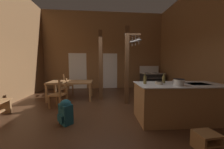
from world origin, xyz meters
TOP-DOWN VIEW (x-y plane):
  - ground_plane at (0.00, 0.00)m, footprint 7.62×7.92m
  - wall_back at (0.00, 3.63)m, footprint 7.62×0.14m
  - wall_right at (3.48, 0.00)m, footprint 0.14×7.92m
  - glazed_door_back_left at (-1.53, 3.56)m, footprint 1.00×0.01m
  - glazed_panel_back_right at (0.34, 3.56)m, footprint 0.84×0.01m
  - kitchen_island at (1.82, -0.60)m, footprint 2.19×1.03m
  - stove_range at (2.61, 2.88)m, footprint 1.17×0.86m
  - support_post_with_pot_rack at (0.78, 0.79)m, footprint 0.58×0.22m
  - support_post_center at (-0.19, 1.36)m, footprint 0.14×0.14m
  - step_stool at (1.60, -1.65)m, footprint 0.38×0.30m
  - dining_table at (-1.39, 1.46)m, footprint 1.71×0.91m
  - ladderback_chair_near_window at (-1.54, 0.56)m, footprint 0.54×0.54m
  - ladderback_chair_by_post at (-1.79, 2.31)m, footprint 0.54×0.54m
  - backpack at (-1.02, -0.55)m, footprint 0.39×0.38m
  - stockpot_on_counter at (1.63, -0.82)m, footprint 0.30×0.23m
  - mixing_bowl_on_counter at (1.28, -0.59)m, footprint 0.19×0.19m
  - bottle_tall_on_counter at (0.95, -0.50)m, footprint 0.08×0.08m
  - bottle_short_on_counter at (1.48, -0.43)m, footprint 0.08×0.08m

SIDE VIEW (x-z plane):
  - ground_plane at x=0.00m, z-range -0.10..0.00m
  - step_stool at x=1.60m, z-range 0.03..0.33m
  - backpack at x=-1.02m, z-range 0.02..0.61m
  - ladderback_chair_near_window at x=-1.54m, z-range -0.02..0.93m
  - ladderback_chair_by_post at x=-1.79m, z-range -0.02..0.93m
  - kitchen_island at x=1.82m, z-range 0.00..0.94m
  - stove_range at x=2.61m, z-range -0.18..1.14m
  - dining_table at x=-1.39m, z-range 0.28..1.02m
  - mixing_bowl_on_counter at x=1.28m, z-range 0.94..1.01m
  - stockpot_on_counter at x=1.63m, z-range 0.94..1.10m
  - glazed_door_back_left at x=-1.53m, z-range 0.00..2.05m
  - glazed_panel_back_right at x=0.34m, z-range 0.00..2.05m
  - bottle_short_on_counter at x=1.48m, z-range 0.91..1.16m
  - bottle_tall_on_counter at x=0.95m, z-range 0.91..1.17m
  - support_post_center at x=-0.19m, z-range 0.00..2.75m
  - support_post_with_pot_rack at x=0.78m, z-range 0.10..2.85m
  - wall_back at x=0.00m, z-range 0.00..4.40m
  - wall_right at x=3.48m, z-range 0.00..4.40m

